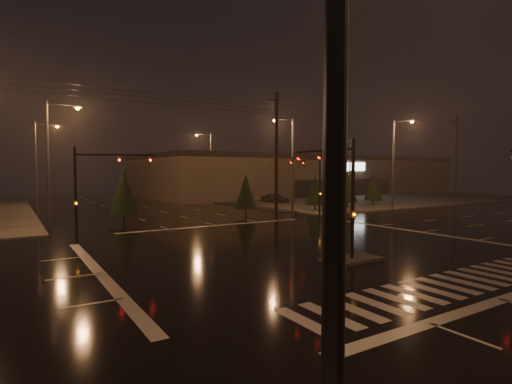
% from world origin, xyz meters
% --- Properties ---
extents(ground, '(140.00, 140.00, 0.00)m').
position_xyz_m(ground, '(0.00, 0.00, 0.00)').
color(ground, black).
rests_on(ground, ground).
extents(sidewalk_ne, '(36.00, 36.00, 0.12)m').
position_xyz_m(sidewalk_ne, '(30.00, 30.00, 0.06)').
color(sidewalk_ne, '#403E39').
rests_on(sidewalk_ne, ground).
extents(median_island, '(3.00, 1.60, 0.15)m').
position_xyz_m(median_island, '(0.00, -4.00, 0.07)').
color(median_island, '#403E39').
rests_on(median_island, ground).
extents(crosswalk, '(15.00, 2.60, 0.01)m').
position_xyz_m(crosswalk, '(0.00, -9.00, 0.01)').
color(crosswalk, beige).
rests_on(crosswalk, ground).
extents(stop_bar_near, '(16.00, 0.50, 0.01)m').
position_xyz_m(stop_bar_near, '(0.00, -11.00, 0.01)').
color(stop_bar_near, beige).
rests_on(stop_bar_near, ground).
extents(stop_bar_far, '(16.00, 0.50, 0.01)m').
position_xyz_m(stop_bar_far, '(0.00, 11.00, 0.01)').
color(stop_bar_far, beige).
rests_on(stop_bar_far, ground).
extents(parking_lot, '(50.00, 24.00, 0.08)m').
position_xyz_m(parking_lot, '(35.00, 28.00, 0.04)').
color(parking_lot, black).
rests_on(parking_lot, ground).
extents(retail_building, '(60.20, 28.30, 7.20)m').
position_xyz_m(retail_building, '(35.00, 45.99, 3.84)').
color(retail_building, brown).
rests_on(retail_building, ground).
extents(signal_mast_median, '(0.25, 4.59, 6.00)m').
position_xyz_m(signal_mast_median, '(0.00, -3.07, 3.75)').
color(signal_mast_median, black).
rests_on(signal_mast_median, ground).
extents(signal_mast_ne, '(4.84, 1.86, 6.00)m').
position_xyz_m(signal_mast_ne, '(9.50, 10.14, 3.79)').
color(signal_mast_ne, black).
rests_on(signal_mast_ne, ground).
extents(signal_mast_nw, '(4.84, 1.86, 6.00)m').
position_xyz_m(signal_mast_nw, '(-9.50, 10.14, 3.79)').
color(signal_mast_nw, black).
rests_on(signal_mast_nw, ground).
extents(streetlight_0, '(2.77, 0.32, 10.00)m').
position_xyz_m(streetlight_0, '(-11.18, -15.00, 5.80)').
color(streetlight_0, '#38383A').
rests_on(streetlight_0, ground).
extents(streetlight_1, '(2.77, 0.32, 10.00)m').
position_xyz_m(streetlight_1, '(-11.18, 18.00, 5.80)').
color(streetlight_1, '#38383A').
rests_on(streetlight_1, ground).
extents(streetlight_2, '(2.77, 0.32, 10.00)m').
position_xyz_m(streetlight_2, '(-11.18, 34.00, 5.80)').
color(streetlight_2, '#38383A').
rests_on(streetlight_2, ground).
extents(streetlight_3, '(2.77, 0.32, 10.00)m').
position_xyz_m(streetlight_3, '(11.18, 16.00, 5.80)').
color(streetlight_3, '#38383A').
rests_on(streetlight_3, ground).
extents(streetlight_4, '(2.77, 0.32, 10.00)m').
position_xyz_m(streetlight_4, '(11.18, 36.00, 5.80)').
color(streetlight_4, '#38383A').
rests_on(streetlight_4, ground).
extents(streetlight_6, '(0.32, 2.77, 10.00)m').
position_xyz_m(streetlight_6, '(22.00, 11.18, 5.80)').
color(streetlight_6, '#38383A').
rests_on(streetlight_6, ground).
extents(utility_pole_1, '(2.20, 0.32, 12.00)m').
position_xyz_m(utility_pole_1, '(8.00, 14.00, 6.13)').
color(utility_pole_1, black).
rests_on(utility_pole_1, ground).
extents(utility_pole_2, '(2.20, 0.32, 12.00)m').
position_xyz_m(utility_pole_2, '(38.00, 14.00, 6.13)').
color(utility_pole_2, black).
rests_on(utility_pole_2, ground).
extents(conifer_0, '(2.06, 2.06, 3.92)m').
position_xyz_m(conifer_0, '(14.57, 15.93, 2.31)').
color(conifer_0, black).
rests_on(conifer_0, ground).
extents(conifer_1, '(2.37, 2.37, 4.40)m').
position_xyz_m(conifer_1, '(20.03, 16.47, 2.55)').
color(conifer_1, black).
rests_on(conifer_1, ground).
extents(conifer_2, '(2.27, 2.27, 4.24)m').
position_xyz_m(conifer_2, '(25.45, 17.35, 2.47)').
color(conifer_2, black).
rests_on(conifer_2, ground).
extents(conifer_3, '(2.53, 2.53, 4.65)m').
position_xyz_m(conifer_3, '(-5.84, 17.00, 2.67)').
color(conifer_3, black).
rests_on(conifer_3, ground).
extents(conifer_4, '(2.20, 2.20, 4.15)m').
position_xyz_m(conifer_4, '(5.85, 16.21, 2.42)').
color(conifer_4, black).
rests_on(conifer_4, ground).
extents(car_parked, '(3.11, 4.37, 1.38)m').
position_xyz_m(car_parked, '(16.88, 27.05, 0.69)').
color(car_parked, black).
rests_on(car_parked, ground).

